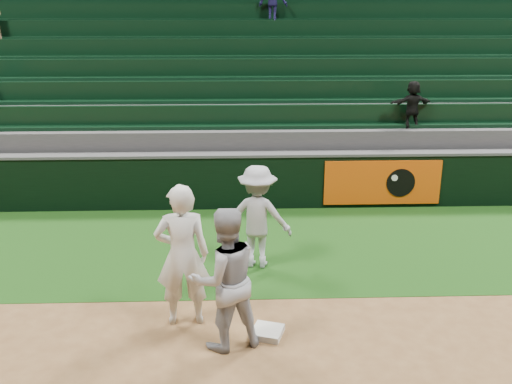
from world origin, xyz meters
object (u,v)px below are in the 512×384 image
at_px(base_coach, 257,217).
at_px(baserunner, 225,279).
at_px(first_baseman, 182,255).
at_px(first_base, 267,332).

bearing_deg(base_coach, baserunner, 89.10).
xyz_separation_m(first_baseman, baserunner, (0.60, -0.61, -0.06)).
height_order(first_baseman, baserunner, first_baseman).
bearing_deg(first_base, base_coach, 91.39).
bearing_deg(base_coach, first_baseman, 69.60).
xyz_separation_m(first_base, baserunner, (-0.57, -0.21, 0.93)).
distance_m(first_baseman, base_coach, 2.14).
bearing_deg(first_base, baserunner, -159.54).
height_order(first_base, baserunner, baserunner).
distance_m(baserunner, base_coach, 2.49).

